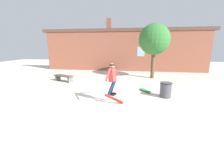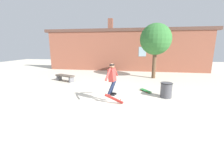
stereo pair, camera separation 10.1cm
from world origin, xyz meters
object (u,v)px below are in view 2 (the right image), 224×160
(skater, at_px, (112,76))
(skateboard_resting, at_px, (146,90))
(trash_bin, at_px, (166,90))
(skateboard_flipping, at_px, (114,99))
(tree_right, at_px, (156,40))
(park_bench, at_px, (65,77))

(skater, height_order, skateboard_resting, skater)
(trash_bin, distance_m, skateboard_flipping, 2.65)
(skateboard_flipping, relative_size, skateboard_resting, 1.09)
(skateboard_flipping, bearing_deg, skateboard_resting, 51.84)
(tree_right, height_order, trash_bin, tree_right)
(park_bench, distance_m, skateboard_resting, 5.76)
(tree_right, height_order, park_bench, tree_right)
(tree_right, relative_size, skateboard_resting, 5.17)
(trash_bin, xyz_separation_m, skateboard_flipping, (-2.35, -1.22, -0.17))
(skateboard_flipping, bearing_deg, tree_right, 66.76)
(park_bench, relative_size, skateboard_resting, 1.96)
(tree_right, distance_m, trash_bin, 5.22)
(skater, xyz_separation_m, skateboard_resting, (1.54, 1.93, -1.11))
(trash_bin, relative_size, skater, 0.54)
(skateboard_flipping, distance_m, skateboard_resting, 2.47)
(trash_bin, height_order, skater, skater)
(skater, distance_m, skateboard_flipping, 0.97)
(tree_right, height_order, skater, tree_right)
(trash_bin, height_order, skateboard_resting, trash_bin)
(tree_right, xyz_separation_m, trash_bin, (0.15, -4.57, -2.52))
(skateboard_resting, bearing_deg, tree_right, 133.51)
(tree_right, distance_m, skateboard_resting, 4.80)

